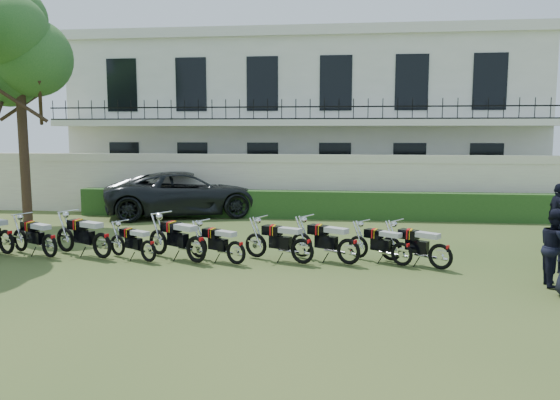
{
  "coord_description": "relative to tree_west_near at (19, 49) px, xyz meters",
  "views": [
    {
      "loc": [
        1.85,
        -12.53,
        3.17
      ],
      "look_at": [
        0.08,
        2.66,
        1.24
      ],
      "focal_mm": 35.0,
      "sensor_mm": 36.0,
      "label": 1
    }
  ],
  "objects": [
    {
      "name": "motorcycle_4",
      "position": [
        7.33,
        -5.04,
        -5.37
      ],
      "size": [
        1.81,
        1.16,
        1.12
      ],
      "rotation": [
        0.0,
        0.0,
        1.02
      ],
      "color": "black",
      "rests_on": "ground"
    },
    {
      "name": "hedge",
      "position": [
        9.96,
        2.2,
        -5.39
      ],
      "size": [
        18.0,
        0.6,
        1.0
      ],
      "primitive_type": "cube",
      "color": "#1D4418",
      "rests_on": "ground"
    },
    {
      "name": "ground",
      "position": [
        8.96,
        -5.0,
        -5.89
      ],
      "size": [
        100.0,
        100.0,
        0.0
      ],
      "primitive_type": "plane",
      "color": "#324B1E",
      "rests_on": "ground"
    },
    {
      "name": "perimeter_wall",
      "position": [
        8.96,
        3.0,
        -4.72
      ],
      "size": [
        30.0,
        0.35,
        2.3
      ],
      "color": "#F1EBCB",
      "rests_on": "ground"
    },
    {
      "name": "motorcycle_7",
      "position": [
        10.96,
        -4.77,
        -5.39
      ],
      "size": [
        1.76,
        1.06,
        1.07
      ],
      "rotation": [
        0.0,
        0.0,
        1.05
      ],
      "color": "black",
      "rests_on": "ground"
    },
    {
      "name": "suv",
      "position": [
        4.95,
        2.37,
        -5.06
      ],
      "size": [
        6.55,
        4.63,
        1.66
      ],
      "primitive_type": "imported",
      "rotation": [
        0.0,
        0.0,
        1.92
      ],
      "color": "black",
      "rests_on": "ground"
    },
    {
      "name": "officer_5",
      "position": [
        16.59,
        -2.22,
        -5.0
      ],
      "size": [
        0.46,
        1.06,
        1.78
      ],
      "primitive_type": "imported",
      "rotation": [
        0.0,
        0.0,
        1.6
      ],
      "color": "black",
      "rests_on": "ground"
    },
    {
      "name": "tree_west_near",
      "position": [
        0.0,
        0.0,
        0.0
      ],
      "size": [
        3.4,
        3.2,
        7.9
      ],
      "color": "#473323",
      "rests_on": "ground"
    },
    {
      "name": "motorcycle_3",
      "position": [
        6.15,
        -5.05,
        -5.47
      ],
      "size": [
        1.52,
        0.89,
        0.92
      ],
      "rotation": [
        0.0,
        0.0,
        1.07
      ],
      "color": "black",
      "rests_on": "ground"
    },
    {
      "name": "motorcycle_1",
      "position": [
        3.54,
        -4.92,
        -5.41
      ],
      "size": [
        1.72,
        0.97,
        1.03
      ],
      "rotation": [
        0.0,
        0.0,
        1.1
      ],
      "color": "black",
      "rests_on": "ground"
    },
    {
      "name": "officer_1",
      "position": [
        15.17,
        -5.99,
        -5.09
      ],
      "size": [
        0.68,
        0.84,
        1.61
      ],
      "primitive_type": "imported",
      "rotation": [
        0.0,
        0.0,
        1.47
      ],
      "color": "black",
      "rests_on": "ground"
    },
    {
      "name": "building",
      "position": [
        8.96,
        8.96,
        -2.18
      ],
      "size": [
        20.4,
        9.6,
        7.4
      ],
      "color": "white",
      "rests_on": "ground"
    },
    {
      "name": "motorcycle_8",
      "position": [
        12.21,
        -4.73,
        -5.44
      ],
      "size": [
        1.51,
        1.08,
        0.97
      ],
      "rotation": [
        0.0,
        0.0,
        0.97
      ],
      "color": "black",
      "rests_on": "ground"
    },
    {
      "name": "motorcycle_2",
      "position": [
        4.89,
        -4.85,
        -5.38
      ],
      "size": [
        1.9,
        0.99,
        1.11
      ],
      "rotation": [
        0.0,
        0.0,
        1.14
      ],
      "color": "black",
      "rests_on": "ground"
    },
    {
      "name": "motorcycle_5",
      "position": [
        8.31,
        -5.06,
        -5.44
      ],
      "size": [
        1.61,
        0.93,
        0.97
      ],
      "rotation": [
        0.0,
        0.0,
        1.08
      ],
      "color": "black",
      "rests_on": "ground"
    },
    {
      "name": "motorcycle_0",
      "position": [
        2.24,
        -4.7,
        -5.38
      ],
      "size": [
        1.88,
        0.98,
        1.1
      ],
      "rotation": [
        0.0,
        0.0,
        1.15
      ],
      "color": "black",
      "rests_on": "ground"
    },
    {
      "name": "motorcycle_9",
      "position": [
        13.05,
        -4.99,
        -5.41
      ],
      "size": [
        1.59,
        1.16,
        1.03
      ],
      "rotation": [
        0.0,
        0.0,
        0.96
      ],
      "color": "black",
      "rests_on": "ground"
    },
    {
      "name": "motorcycle_6",
      "position": [
        9.87,
        -4.83,
        -5.4
      ],
      "size": [
        1.81,
        0.92,
        1.06
      ],
      "rotation": [
        0.0,
        0.0,
        1.15
      ],
      "color": "black",
      "rests_on": "ground"
    }
  ]
}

